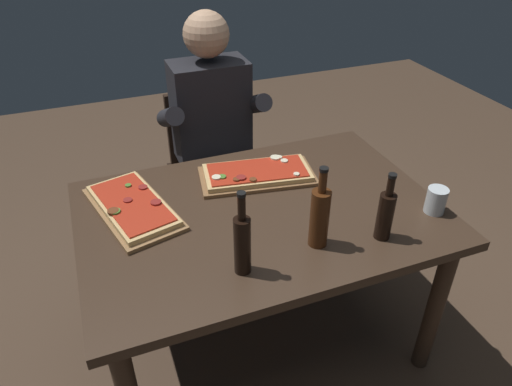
# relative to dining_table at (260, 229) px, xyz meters

# --- Properties ---
(ground_plane) EXTENTS (6.40, 6.40, 0.00)m
(ground_plane) POSITION_rel_dining_table_xyz_m (0.00, 0.00, -0.64)
(ground_plane) COLOR #4C3828
(dining_table) EXTENTS (1.40, 0.96, 0.74)m
(dining_table) POSITION_rel_dining_table_xyz_m (0.00, 0.00, 0.00)
(dining_table) COLOR #3D2B1E
(dining_table) RESTS_ON ground_plane
(pizza_rectangular_front) EXTENTS (0.53, 0.32, 0.05)m
(pizza_rectangular_front) POSITION_rel_dining_table_xyz_m (0.07, 0.23, 0.12)
(pizza_rectangular_front) COLOR brown
(pizza_rectangular_front) RESTS_ON dining_table
(pizza_rectangular_left) EXTENTS (0.35, 0.53, 0.05)m
(pizza_rectangular_left) POSITION_rel_dining_table_xyz_m (-0.47, 0.18, 0.11)
(pizza_rectangular_left) COLOR olive
(pizza_rectangular_left) RESTS_ON dining_table
(wine_bottle_dark) EXTENTS (0.06, 0.06, 0.31)m
(wine_bottle_dark) POSITION_rel_dining_table_xyz_m (-0.18, -0.30, 0.22)
(wine_bottle_dark) COLOR black
(wine_bottle_dark) RESTS_ON dining_table
(oil_bottle_amber) EXTENTS (0.06, 0.06, 0.27)m
(oil_bottle_amber) POSITION_rel_dining_table_xyz_m (0.35, -0.31, 0.20)
(oil_bottle_amber) COLOR black
(oil_bottle_amber) RESTS_ON dining_table
(vinegar_bottle_green) EXTENTS (0.07, 0.07, 0.31)m
(vinegar_bottle_green) POSITION_rel_dining_table_xyz_m (0.11, -0.26, 0.22)
(vinegar_bottle_green) COLOR #47230F
(vinegar_bottle_green) RESTS_ON dining_table
(tumbler_near_camera) EXTENTS (0.08, 0.08, 0.10)m
(tumbler_near_camera) POSITION_rel_dining_table_xyz_m (0.63, -0.25, 0.14)
(tumbler_near_camera) COLOR silver
(tumbler_near_camera) RESTS_ON dining_table
(diner_chair) EXTENTS (0.44, 0.44, 0.87)m
(diner_chair) POSITION_rel_dining_table_xyz_m (0.03, 0.86, -0.16)
(diner_chair) COLOR black
(diner_chair) RESTS_ON ground_plane
(seated_diner) EXTENTS (0.53, 0.41, 1.33)m
(seated_diner) POSITION_rel_dining_table_xyz_m (0.03, 0.74, 0.10)
(seated_diner) COLOR #23232D
(seated_diner) RESTS_ON ground_plane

